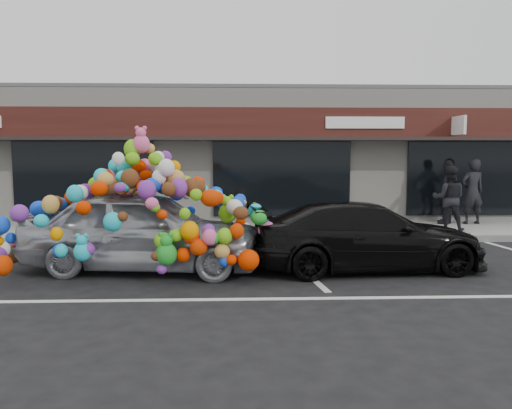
{
  "coord_description": "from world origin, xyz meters",
  "views": [
    {
      "loc": [
        1.65,
        -9.79,
        2.26
      ],
      "look_at": [
        2.06,
        1.4,
        1.08
      ],
      "focal_mm": 35.0,
      "sensor_mm": 36.0,
      "label": 1
    }
  ],
  "objects_px": {
    "toy_car": "(145,221)",
    "pedestrian_b": "(449,198)",
    "pedestrian_c": "(448,192)",
    "black_sedan": "(366,236)",
    "pedestrian_a": "(472,192)"
  },
  "relations": [
    {
      "from": "toy_car",
      "to": "pedestrian_b",
      "type": "bearing_deg",
      "value": -56.84
    },
    {
      "from": "toy_car",
      "to": "pedestrian_c",
      "type": "distance_m",
      "value": 9.37
    },
    {
      "from": "black_sedan",
      "to": "pedestrian_c",
      "type": "height_order",
      "value": "pedestrian_c"
    },
    {
      "from": "toy_car",
      "to": "pedestrian_a",
      "type": "relative_size",
      "value": 2.64
    },
    {
      "from": "toy_car",
      "to": "pedestrian_a",
      "type": "bearing_deg",
      "value": -53.64
    },
    {
      "from": "pedestrian_c",
      "to": "black_sedan",
      "type": "bearing_deg",
      "value": 0.92
    },
    {
      "from": "pedestrian_b",
      "to": "black_sedan",
      "type": "bearing_deg",
      "value": 69.49
    },
    {
      "from": "toy_car",
      "to": "pedestrian_b",
      "type": "height_order",
      "value": "toy_car"
    },
    {
      "from": "toy_car",
      "to": "pedestrian_c",
      "type": "relative_size",
      "value": 2.69
    },
    {
      "from": "toy_car",
      "to": "pedestrian_a",
      "type": "xyz_separation_m",
      "value": [
        8.67,
        4.87,
        0.15
      ]
    },
    {
      "from": "black_sedan",
      "to": "pedestrian_c",
      "type": "bearing_deg",
      "value": -40.76
    },
    {
      "from": "pedestrian_b",
      "to": "pedestrian_a",
      "type": "bearing_deg",
      "value": -114.94
    },
    {
      "from": "black_sedan",
      "to": "pedestrian_a",
      "type": "distance_m",
      "value": 6.65
    },
    {
      "from": "pedestrian_c",
      "to": "toy_car",
      "type": "bearing_deg",
      "value": -20.85
    },
    {
      "from": "toy_car",
      "to": "pedestrian_c",
      "type": "bearing_deg",
      "value": -51.2
    }
  ]
}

